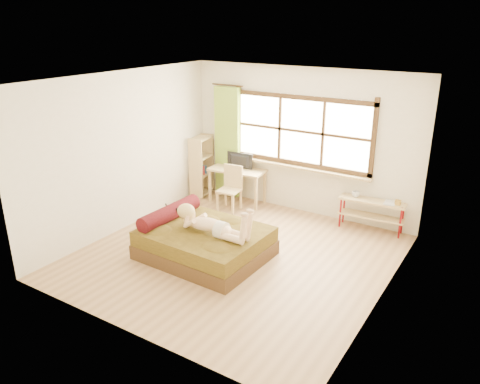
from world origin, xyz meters
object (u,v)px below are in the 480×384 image
Objects in this scene: kitten at (172,211)px; pipe_shelf at (372,208)px; desk at (237,174)px; woman at (210,216)px; bed at (203,241)px; chair at (231,185)px; bookshelf at (202,166)px.

kitten is 0.24× the size of pipe_shelf.
woman is at bearing -72.06° from desk.
bed is 2.35m from desk.
kitten is at bearing -95.31° from chair.
kitten reaches higher than pipe_shelf.
bed is 0.75m from kitten.
chair is 0.77× the size of pipe_shelf.
desk is 1.02× the size of pipe_shelf.
bookshelf is (-1.64, 2.19, 0.38)m from bed.
kitten is (-0.87, 0.15, -0.16)m from woman.
bed is at bearing -134.14° from pipe_shelf.
kitten is at bearing 173.66° from bed.
woman reaches higher than chair.
bed is 1.47× the size of woman.
kitten is 2.31m from bookshelf.
kitten is (-0.67, 0.10, 0.32)m from bed.
woman is at bearing -7.82° from kitten.
pipe_shelf is (1.73, 2.37, -0.32)m from woman.
woman is at bearing -130.57° from pipe_shelf.
desk is at bearing -8.34° from bookshelf.
bed is at bearing -6.34° from kitten.
woman is 1.12× the size of pipe_shelf.
bookshelf reaches higher than bed.
bookshelf is at bearing 131.19° from woman.
woman is (0.20, -0.05, 0.48)m from bed.
desk is at bearing 98.91° from chair.
chair is 1.05m from bookshelf.
pipe_shelf is at bearing -2.57° from desk.
pipe_shelf is 3.57m from bookshelf.
bed is 1.65× the size of pipe_shelf.
kitten is 2.10m from desk.
bookshelf reaches higher than chair.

